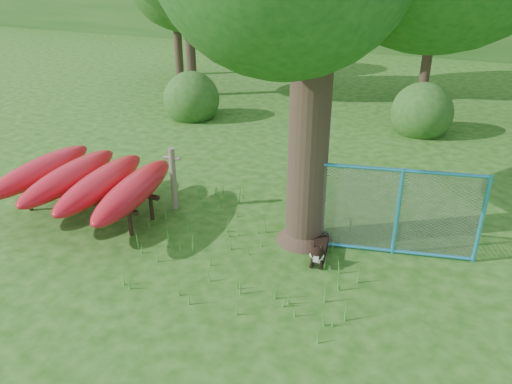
% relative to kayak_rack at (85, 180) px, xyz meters
% --- Properties ---
extents(ground, '(80.00, 80.00, 0.00)m').
position_rel_kayak_rack_xyz_m(ground, '(3.30, -0.73, -0.78)').
color(ground, '#1A4A0E').
rests_on(ground, ground).
extents(wooden_post, '(0.36, 0.14, 1.33)m').
position_rel_kayak_rack_xyz_m(wooden_post, '(1.41, 0.98, -0.08)').
color(wooden_post, '#69604F').
rests_on(wooden_post, ground).
extents(kayak_rack, '(3.42, 3.02, 1.02)m').
position_rel_kayak_rack_xyz_m(kayak_rack, '(0.00, 0.00, 0.00)').
color(kayak_rack, black).
rests_on(kayak_rack, ground).
extents(husky_dog, '(0.37, 1.00, 0.44)m').
position_rel_kayak_rack_xyz_m(husky_dog, '(4.74, 0.40, -0.62)').
color(husky_dog, black).
rests_on(husky_dog, ground).
extents(fence_section, '(2.72, 0.70, 2.71)m').
position_rel_kayak_rack_xyz_m(fence_section, '(5.88, 1.10, 0.04)').
color(fence_section, '#2A95C4').
rests_on(fence_section, ground).
extents(wildflower_clump, '(0.12, 0.10, 0.26)m').
position_rel_kayak_rack_xyz_m(wildflower_clump, '(4.75, 0.28, -0.57)').
color(wildflower_clump, '#459530').
rests_on(wildflower_clump, ground).
extents(shrub_left, '(1.80, 1.80, 1.80)m').
position_rel_kayak_rack_xyz_m(shrub_left, '(-1.70, 6.77, -0.78)').
color(shrub_left, '#215019').
rests_on(shrub_left, ground).
extents(shrub_mid, '(1.80, 1.80, 1.80)m').
position_rel_kayak_rack_xyz_m(shrub_mid, '(5.30, 8.27, -0.78)').
color(shrub_mid, '#215019').
rests_on(shrub_mid, ground).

